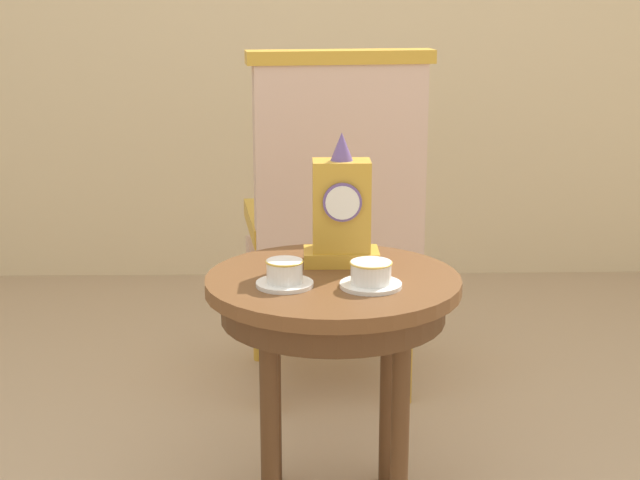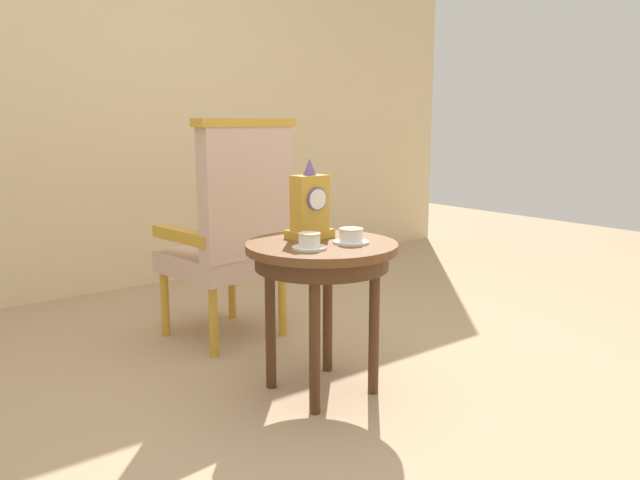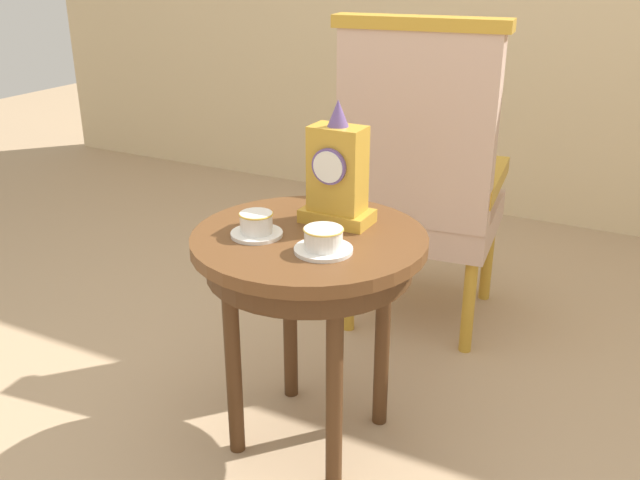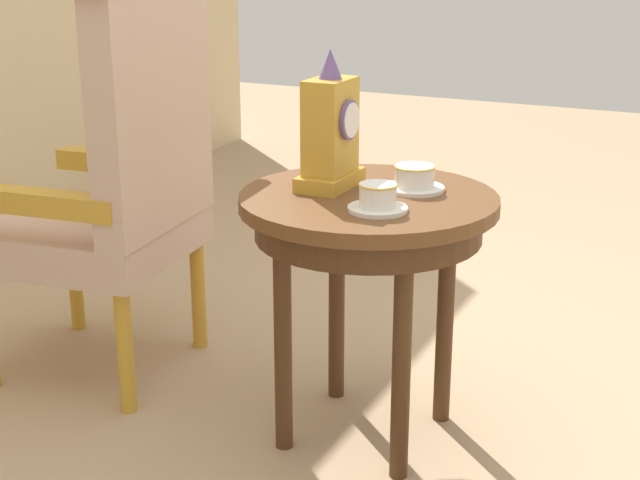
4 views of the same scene
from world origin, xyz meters
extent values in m
plane|color=tan|center=(0.00, 0.00, 0.00)|extent=(10.00, 10.00, 0.00)
cylinder|color=brown|center=(0.03, 0.07, 0.62)|extent=(0.62, 0.62, 0.03)
cylinder|color=#482B16|center=(0.03, 0.07, 0.57)|extent=(0.55, 0.55, 0.07)
cylinder|color=#482B16|center=(0.18, 0.23, 0.30)|extent=(0.04, 0.04, 0.60)
cylinder|color=#482B16|center=(-0.13, 0.23, 0.30)|extent=(0.04, 0.04, 0.60)
cylinder|color=#482B16|center=(-0.13, -0.08, 0.30)|extent=(0.04, 0.04, 0.60)
cylinder|color=#482B16|center=(0.18, -0.08, 0.30)|extent=(0.04, 0.04, 0.60)
cylinder|color=white|center=(-0.09, 0.00, 0.64)|extent=(0.14, 0.14, 0.01)
cylinder|color=white|center=(-0.09, 0.00, 0.68)|extent=(0.08, 0.08, 0.05)
torus|color=gold|center=(-0.09, 0.00, 0.70)|extent=(0.09, 0.09, 0.00)
cylinder|color=white|center=(0.11, -0.01, 0.64)|extent=(0.15, 0.15, 0.01)
cylinder|color=white|center=(0.11, -0.01, 0.68)|extent=(0.10, 0.10, 0.05)
torus|color=gold|center=(0.11, -0.01, 0.70)|extent=(0.10, 0.10, 0.00)
cube|color=gold|center=(0.05, 0.19, 0.66)|extent=(0.19, 0.11, 0.04)
cube|color=gold|center=(0.05, 0.19, 0.79)|extent=(0.14, 0.09, 0.23)
cylinder|color=#664C8C|center=(0.05, 0.13, 0.81)|extent=(0.10, 0.01, 0.10)
cylinder|color=white|center=(0.05, 0.13, 0.81)|extent=(0.08, 0.00, 0.08)
cone|color=#664C8C|center=(0.05, 0.19, 0.94)|extent=(0.06, 0.06, 0.07)
cube|color=#CCA893|center=(0.04, 0.94, 0.41)|extent=(0.58, 0.58, 0.11)
cube|color=#CCA893|center=(0.07, 0.72, 0.78)|extent=(0.53, 0.15, 0.64)
cube|color=gold|center=(0.27, 0.97, 0.57)|extent=(0.13, 0.47, 0.06)
cube|color=gold|center=(-0.18, 0.91, 0.57)|extent=(0.13, 0.47, 0.06)
cylinder|color=gold|center=(0.24, 1.18, 0.18)|extent=(0.04, 0.04, 0.35)
cylinder|color=gold|center=(0.29, 0.75, 0.18)|extent=(0.04, 0.04, 0.35)
cylinder|color=gold|center=(-0.15, 0.69, 0.18)|extent=(0.04, 0.04, 0.35)
camera|label=1|loc=(-0.05, -2.17, 1.33)|focal=54.22mm
camera|label=2|loc=(-1.52, -1.92, 1.13)|focal=35.39mm
camera|label=3|loc=(0.85, -1.43, 1.33)|focal=39.71mm
camera|label=4|loc=(-1.97, -0.78, 1.24)|focal=52.85mm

